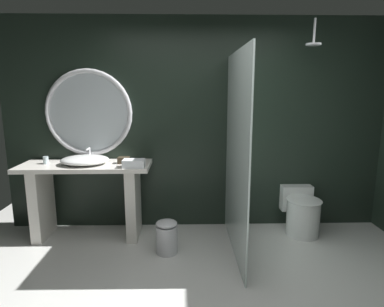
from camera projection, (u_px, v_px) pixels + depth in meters
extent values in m
cube|color=black|center=(199.00, 125.00, 4.08)|extent=(4.80, 0.10, 2.60)
cube|color=silver|center=(86.00, 166.00, 3.79)|extent=(1.50, 0.56, 0.05)
cube|color=silver|center=(42.00, 203.00, 3.86)|extent=(0.12, 0.48, 0.84)
cube|color=silver|center=(134.00, 202.00, 3.89)|extent=(0.12, 0.48, 0.84)
ellipsoid|color=white|center=(85.00, 160.00, 3.76)|extent=(0.55, 0.45, 0.10)
cylinder|color=silver|center=(90.00, 154.00, 3.96)|extent=(0.02, 0.02, 0.16)
cylinder|color=silver|center=(88.00, 149.00, 3.87)|extent=(0.02, 0.15, 0.02)
cylinder|color=silver|center=(46.00, 160.00, 3.78)|extent=(0.06, 0.06, 0.09)
cube|color=#3D3323|center=(124.00, 160.00, 3.81)|extent=(0.13, 0.10, 0.07)
torus|color=silver|center=(89.00, 113.00, 3.93)|extent=(1.05, 0.06, 1.05)
cylinder|color=#B2BCC1|center=(89.00, 113.00, 3.94)|extent=(0.96, 0.01, 0.96)
cube|color=silver|center=(236.00, 156.00, 3.39)|extent=(0.02, 1.41, 2.13)
cylinder|color=silver|center=(314.00, 31.00, 3.53)|extent=(0.02, 0.02, 0.26)
cylinder|color=silver|center=(313.00, 44.00, 3.56)|extent=(0.16, 0.16, 0.02)
cylinder|color=white|center=(303.00, 218.00, 3.94)|extent=(0.39, 0.39, 0.43)
ellipsoid|color=white|center=(304.00, 200.00, 3.90)|extent=(0.41, 0.45, 0.02)
cube|color=white|center=(296.00, 197.00, 4.19)|extent=(0.39, 0.18, 0.32)
cylinder|color=silver|center=(167.00, 239.00, 3.51)|extent=(0.23, 0.23, 0.31)
ellipsoid|color=silver|center=(166.00, 224.00, 3.48)|extent=(0.23, 0.23, 0.07)
cube|color=white|center=(134.00, 163.00, 3.61)|extent=(0.24, 0.16, 0.09)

